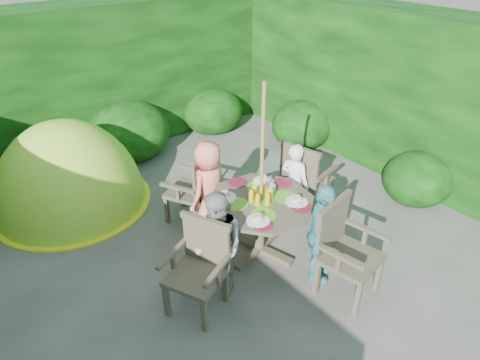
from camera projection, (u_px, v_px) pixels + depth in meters
ground at (210, 269)px, 5.14m from camera, size 60.00×60.00×0.00m
hedge_enclosure at (146, 137)px, 5.40m from camera, size 9.00×9.00×2.50m
patio_table at (261, 208)px, 5.11m from camera, size 1.61×1.61×0.91m
parasol_pole at (262, 175)px, 4.87m from camera, size 0.05×0.05×2.20m
garden_chair_right at (304, 177)px, 5.90m from camera, size 0.68×0.73×1.05m
garden_chair_left at (200, 266)px, 4.42m from camera, size 0.72×0.75×0.98m
garden_chair_back at (194, 187)px, 5.74m from camera, size 0.76×0.73×0.97m
garden_chair_front at (344, 249)px, 4.60m from camera, size 0.73×0.68×1.06m
child_right at (294, 184)px, 5.69m from camera, size 0.36×0.48×1.18m
child_left at (218, 245)px, 4.57m from camera, size 0.48×0.61×1.24m
child_back at (209, 187)px, 5.52m from camera, size 0.73×0.60×1.28m
child_front at (320, 235)px, 4.71m from camera, size 0.77×0.67×1.25m
dome_tent at (74, 204)px, 6.34m from camera, size 2.42×2.42×2.57m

